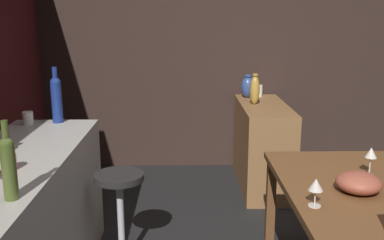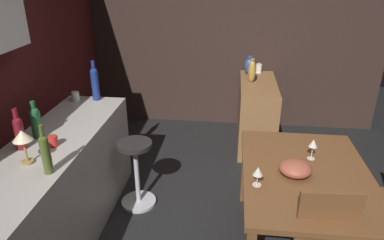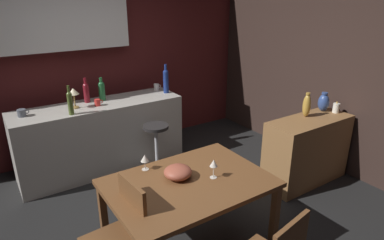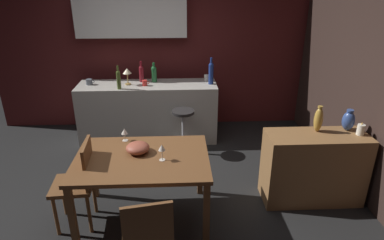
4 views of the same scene
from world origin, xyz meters
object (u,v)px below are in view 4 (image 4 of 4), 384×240
at_px(chair_near_window, 79,181).
at_px(wine_glass_left, 162,148).
at_px(wine_glass_right, 124,132).
at_px(dining_table, 142,164).
at_px(bar_stool, 183,131).
at_px(cup_white, 207,78).
at_px(fruit_bowl, 138,148).
at_px(wine_bottle_ruby, 141,73).
at_px(vase_brass, 318,119).
at_px(vase_ceramic_blue, 348,121).
at_px(wine_bottle_olive, 119,79).
at_px(sideboard_cabinet, 313,168).
at_px(wine_bottle_cobalt, 211,72).
at_px(chair_by_doorway, 148,238).
at_px(cup_slate, 89,82).
at_px(cup_red, 145,83).
at_px(counter_lamp, 127,72).
at_px(wine_bottle_green, 154,73).
at_px(pillar_candle_tall, 361,130).

relative_size(chair_near_window, wine_glass_left, 5.49).
height_order(wine_glass_left, wine_glass_right, wine_glass_left).
height_order(dining_table, bar_stool, dining_table).
xyz_separation_m(wine_glass_left, cup_white, (0.62, 2.19, 0.08)).
height_order(fruit_bowl, wine_bottle_ruby, wine_bottle_ruby).
xyz_separation_m(vase_brass, vase_ceramic_blue, (0.35, 0.02, -0.03)).
height_order(wine_bottle_olive, vase_brass, wine_bottle_olive).
bearing_deg(sideboard_cabinet, wine_bottle_cobalt, 120.98).
relative_size(chair_by_doorway, vase_ceramic_blue, 3.74).
bearing_deg(vase_brass, sideboard_cabinet, -99.25).
bearing_deg(fruit_bowl, cup_slate, 115.71).
height_order(sideboard_cabinet, bar_stool, sideboard_cabinet).
bearing_deg(cup_red, dining_table, -86.56).
bearing_deg(bar_stool, wine_bottle_olive, 161.44).
bearing_deg(dining_table, vase_ceramic_blue, 9.29).
bearing_deg(counter_lamp, dining_table, -79.20).
distance_m(chair_near_window, cup_red, 2.05).
bearing_deg(chair_by_doorway, wine_bottle_green, 91.86).
relative_size(wine_bottle_ruby, wine_bottle_olive, 0.93).
bearing_deg(chair_near_window, bar_stool, 54.02).
distance_m(wine_glass_right, cup_white, 2.04).
bearing_deg(wine_bottle_cobalt, chair_by_doorway, -105.41).
height_order(chair_near_window, wine_bottle_ruby, wine_bottle_ruby).
height_order(wine_bottle_ruby, cup_red, wine_bottle_ruby).
distance_m(wine_glass_right, fruit_bowl, 0.33).
bearing_deg(cup_white, wine_bottle_green, -176.84).
height_order(chair_by_doorway, wine_bottle_ruby, wine_bottle_ruby).
xyz_separation_m(chair_by_doorway, wine_bottle_ruby, (-0.29, 2.96, 0.55)).
bearing_deg(dining_table, wine_glass_right, 119.55).
xyz_separation_m(cup_white, pillar_candle_tall, (1.50, -1.89, -0.07)).
xyz_separation_m(wine_bottle_green, vase_ceramic_blue, (2.23, -1.71, -0.11)).
xyz_separation_m(cup_slate, cup_red, (0.84, -0.09, 0.00)).
height_order(chair_near_window, pillar_candle_tall, pillar_candle_tall).
distance_m(chair_by_doorway, vase_brass, 2.20).
height_order(wine_bottle_olive, vase_ceramic_blue, wine_bottle_olive).
bearing_deg(cup_white, fruit_bowl, -113.35).
distance_m(wine_bottle_ruby, vase_brass, 2.72).
bearing_deg(wine_bottle_cobalt, bar_stool, -131.54).
bearing_deg(wine_bottle_ruby, wine_glass_right, -91.20).
distance_m(cup_red, counter_lamp, 0.30).
bearing_deg(wine_glass_right, wine_bottle_olive, 100.64).
distance_m(wine_bottle_olive, vase_ceramic_blue, 3.05).
bearing_deg(wine_bottle_green, wine_bottle_ruby, 173.45).
relative_size(dining_table, sideboard_cabinet, 1.21).
bearing_deg(cup_slate, vase_ceramic_blue, -26.80).
relative_size(sideboard_cabinet, wine_bottle_ruby, 3.46).
relative_size(wine_glass_left, vase_brass, 0.57).
height_order(chair_near_window, bar_stool, chair_near_window).
relative_size(bar_stool, wine_bottle_ruby, 2.09).
bearing_deg(wine_glass_right, fruit_bowl, -59.11).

